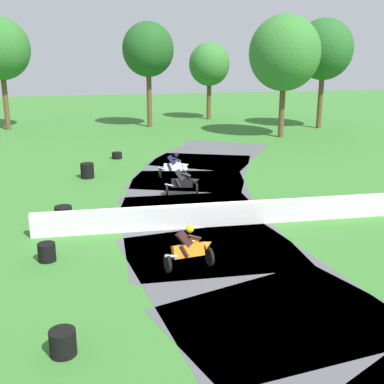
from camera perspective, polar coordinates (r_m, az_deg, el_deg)
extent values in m
plane|color=#38752D|center=(19.08, 0.74, -4.04)|extent=(120.00, 120.00, 0.00)
cube|color=#515156|center=(32.53, 2.33, 4.46)|extent=(9.70, 10.73, 0.01)
cube|color=#515156|center=(28.06, 0.33, 2.59)|extent=(8.77, 10.51, 0.01)
cube|color=#515156|center=(23.53, -0.47, -0.09)|extent=(7.59, 9.99, 0.01)
cube|color=#515156|center=(19.08, 0.79, -4.02)|extent=(6.17, 9.17, 0.01)
cube|color=#515156|center=(14.98, 5.87, -9.99)|extent=(7.07, 9.71, 0.01)
cube|color=#515156|center=(11.79, 18.37, -18.71)|extent=(8.35, 10.35, 0.01)
cube|color=white|center=(20.75, 16.40, -1.72)|extent=(23.89, 1.09, 0.90)
cylinder|color=black|center=(26.14, -0.66, 2.21)|extent=(0.29, 0.74, 0.74)
cylinder|color=black|center=(26.26, -3.71, 2.24)|extent=(0.29, 0.74, 0.74)
cube|color=silver|center=(26.20, -2.18, 2.88)|extent=(1.07, 0.63, 0.46)
ellipsoid|color=silver|center=(26.20, -1.78, 3.45)|extent=(0.51, 0.44, 0.31)
cone|color=silver|center=(26.16, -0.69, 3.13)|extent=(0.44, 0.45, 0.48)
cylinder|color=#B2B2B7|center=(26.14, -3.52, 2.73)|extent=(0.42, 0.23, 0.18)
cube|color=#1E1E4C|center=(26.24, -2.34, 3.72)|extent=(0.53, 0.49, 0.63)
sphere|color=black|center=(26.24, -1.85, 4.33)|extent=(0.26, 0.26, 0.26)
cylinder|color=#1E1E4C|center=(26.39, -1.70, 3.74)|extent=(0.43, 0.24, 0.24)
cylinder|color=#1E1E4C|center=(26.03, -1.76, 3.80)|extent=(0.43, 0.24, 0.24)
cylinder|color=#1E1E4C|center=(26.40, -2.54, 2.91)|extent=(0.26, 0.26, 0.42)
cylinder|color=#1E1E4C|center=(26.04, -2.61, 2.95)|extent=(0.26, 0.26, 0.42)
cylinder|color=black|center=(23.05, 0.57, 0.32)|extent=(0.22, 0.69, 0.68)
cylinder|color=black|center=(23.04, -2.91, 0.30)|extent=(0.22, 0.69, 0.68)
cube|color=black|center=(23.00, -1.17, 1.05)|extent=(1.05, 0.52, 0.44)
ellipsoid|color=black|center=(22.97, -0.73, 1.70)|extent=(0.49, 0.39, 0.28)
cone|color=black|center=(23.00, 0.52, 1.36)|extent=(0.44, 0.41, 0.45)
cylinder|color=#B2B2B7|center=(22.89, -2.67, 0.80)|extent=(0.42, 0.18, 0.17)
cube|color=#28282D|center=(22.96, -1.38, 1.99)|extent=(0.53, 0.43, 0.60)
sphere|color=white|center=(22.93, -0.83, 2.70)|extent=(0.26, 0.26, 0.26)
cylinder|color=#28282D|center=(23.13, -0.69, 2.11)|extent=(0.43, 0.19, 0.24)
cylinder|color=#28282D|center=(22.78, -0.67, 2.02)|extent=(0.43, 0.19, 0.24)
cylinder|color=#28282D|center=(23.17, -1.62, 1.15)|extent=(0.28, 0.20, 0.42)
cylinder|color=#28282D|center=(22.82, -1.62, 1.04)|extent=(0.28, 0.20, 0.42)
cylinder|color=black|center=(15.67, 2.07, -7.56)|extent=(0.20, 0.76, 0.76)
cylinder|color=black|center=(15.23, -2.85, -8.30)|extent=(0.20, 0.76, 0.76)
cube|color=orange|center=(15.40, -0.47, -6.83)|extent=(1.05, 0.53, 0.47)
ellipsoid|color=orange|center=(15.43, 0.05, -5.78)|extent=(0.48, 0.40, 0.31)
cone|color=orange|center=(15.62, 1.83, -6.05)|extent=(0.44, 0.45, 0.48)
cylinder|color=#B2B2B7|center=(15.11, -2.44, -7.46)|extent=(0.42, 0.15, 0.18)
cube|color=#331919|center=(15.34, -0.91, -5.46)|extent=(0.54, 0.44, 0.63)
sphere|color=yellow|center=(15.39, -0.25, -4.31)|extent=(0.26, 0.26, 0.26)
cylinder|color=#331919|center=(15.60, -0.16, -5.21)|extent=(0.44, 0.13, 0.24)
cylinder|color=#331919|center=(15.26, 0.29, -5.25)|extent=(0.44, 0.13, 0.24)
cylinder|color=#331919|center=(15.51, -1.33, -6.80)|extent=(0.29, 0.22, 0.42)
cylinder|color=#331919|center=(15.17, -0.90, -6.89)|extent=(0.29, 0.22, 0.42)
cylinder|color=black|center=(31.39, -8.70, 4.04)|extent=(0.63, 0.63, 0.20)
cylinder|color=black|center=(31.35, -8.72, 4.40)|extent=(0.63, 0.63, 0.20)
cylinder|color=black|center=(26.86, -12.03, 1.82)|extent=(0.71, 0.71, 0.20)
cylinder|color=black|center=(26.81, -12.06, 2.23)|extent=(0.71, 0.71, 0.20)
cylinder|color=black|center=(26.77, -12.08, 2.65)|extent=(0.71, 0.71, 0.20)
cylinder|color=black|center=(26.72, -12.11, 3.07)|extent=(0.71, 0.71, 0.20)
cylinder|color=black|center=(20.97, -14.71, -2.41)|extent=(0.71, 0.71, 0.20)
cylinder|color=black|center=(20.91, -14.75, -1.89)|extent=(0.71, 0.71, 0.20)
cylinder|color=black|center=(16.73, -16.46, -7.35)|extent=(0.57, 0.57, 0.20)
cylinder|color=black|center=(16.66, -16.51, -6.71)|extent=(0.57, 0.57, 0.20)
cylinder|color=black|center=(16.58, -16.57, -6.08)|extent=(0.57, 0.57, 0.20)
cylinder|color=black|center=(11.93, -14.71, -17.36)|extent=(0.60, 0.60, 0.20)
cylinder|color=black|center=(11.82, -14.78, -16.55)|extent=(0.60, 0.60, 0.20)
cylinder|color=black|center=(11.71, -14.85, -15.73)|extent=(0.60, 0.60, 0.20)
cylinder|color=brown|center=(45.27, -20.82, 9.72)|extent=(0.44, 0.44, 4.65)
ellipsoid|color=#2D6B28|center=(45.07, -21.39, 15.25)|extent=(4.85, 4.85, 5.10)
cylinder|color=brown|center=(44.66, 14.67, 10.13)|extent=(0.44, 0.44, 4.60)
ellipsoid|color=#235B23|center=(44.46, 15.08, 15.72)|extent=(4.85, 4.85, 5.09)
cylinder|color=brown|center=(39.27, 10.38, 9.26)|extent=(0.44, 0.44, 4.10)
ellipsoid|color=#33752D|center=(39.01, 10.71, 15.59)|extent=(5.38, 5.38, 5.65)
cylinder|color=brown|center=(49.12, 1.98, 10.56)|extent=(0.44, 0.44, 3.63)
ellipsoid|color=#33752D|center=(48.91, 2.02, 14.62)|extent=(3.91, 3.91, 4.10)
cylinder|color=brown|center=(44.14, -4.98, 10.64)|extent=(0.44, 0.44, 4.78)
ellipsoid|color=#1E511E|center=(43.94, -5.12, 16.18)|extent=(4.41, 4.41, 4.63)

